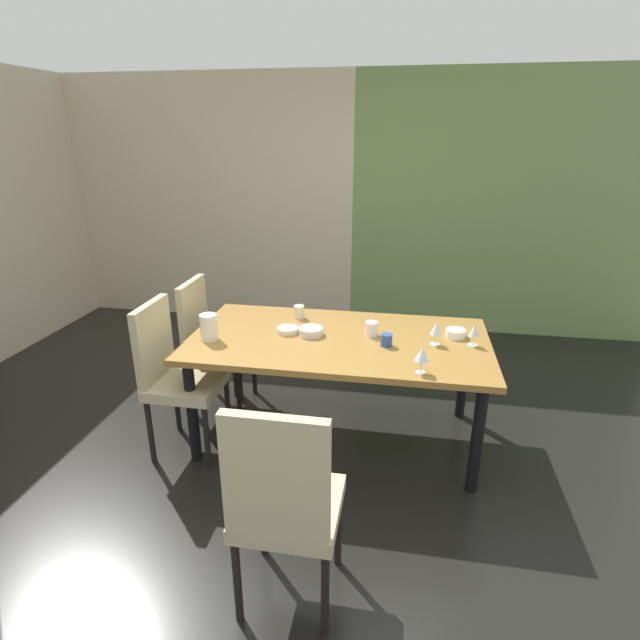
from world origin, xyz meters
The scene contains 17 objects.
ground_plane centered at (0.00, 0.00, -0.01)m, with size 6.28×5.49×0.02m, color black.
back_panel_interior centered at (-1.55, 2.69, 1.29)m, with size 3.18×0.10×2.58m, color beige.
garden_window_panel centered at (1.59, 2.69, 1.29)m, with size 3.10×0.10×2.58m, color #6D8A4E.
dining_table centered at (0.22, 0.44, 0.67)m, with size 1.94×1.05×0.75m.
chair_head_near centered at (0.19, -0.94, 0.58)m, with size 0.44×0.44×1.06m.
chair_left_far centered at (-0.81, 0.74, 0.56)m, with size 0.44×0.44×0.99m.
chair_left_near centered at (-0.81, 0.13, 0.57)m, with size 0.44×0.44×1.02m.
wine_glass_near_shelf centered at (1.07, 0.46, 0.85)m, with size 0.06×0.06×0.15m.
wine_glass_rear centered at (0.83, 0.43, 0.85)m, with size 0.07×0.07×0.15m.
wine_glass_corner centered at (0.74, 0.02, 0.86)m, with size 0.08×0.08×0.15m.
serving_bowl_north centered at (0.03, 0.45, 0.77)m, with size 0.16×0.16×0.05m, color silver.
serving_bowl_west centered at (-0.13, 0.47, 0.77)m, with size 0.14×0.14×0.04m, color beige.
serving_bowl_near_window centered at (0.97, 0.59, 0.78)m, with size 0.13×0.13×0.05m, color white.
cup_center centered at (0.43, 0.51, 0.80)m, with size 0.08×0.08×0.09m, color white.
cup_front centered at (0.53, 0.36, 0.79)m, with size 0.07×0.07×0.08m, color #2A4D8E.
cup_left centered at (-0.12, 0.75, 0.80)m, with size 0.07×0.07×0.09m, color beige.
pitcher_right centered at (-0.60, 0.26, 0.84)m, with size 0.12×0.11×0.17m.
Camera 1 is at (0.62, -2.54, 2.01)m, focal length 28.00 mm.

